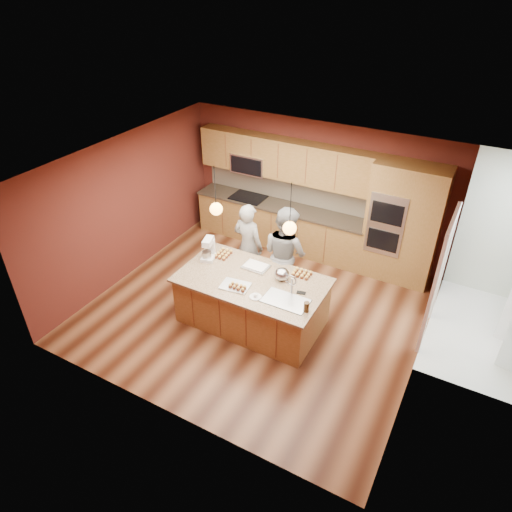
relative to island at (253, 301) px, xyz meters
The scene contains 24 objects.
floor 0.56m from the island, 106.50° to the left, with size 5.50×5.50×0.00m, color #3E1C0F.
ceiling 2.27m from the island, 106.50° to the left, with size 5.50×5.50×0.00m, color silver.
wall_back 2.96m from the island, 91.90° to the left, with size 5.50×5.50×0.00m, color #531F18.
wall_front 2.36m from the island, 92.44° to the right, with size 5.50×5.50×0.00m, color #531F18.
wall_left 3.00m from the island, behind, with size 5.00×5.00×0.00m, color #531F18.
wall_right 2.82m from the island, ahead, with size 5.00×5.00×0.00m, color #531F18.
cabinet_run 2.73m from the island, 106.79° to the left, with size 3.74×0.64×2.30m.
oven_column 3.14m from the island, 55.07° to the left, with size 1.30×0.62×2.30m.
doorway_trim 2.92m from the island, 22.92° to the left, with size 0.08×1.11×2.20m, color white, non-canonical shape.
pendant_left 1.68m from the island, behind, with size 0.20×0.20×0.80m.
pendant_right 1.67m from the island, ahead, with size 0.20×0.20×0.80m.
island is the anchor object (origin of this frame).
person_left 1.17m from the island, 123.16° to the left, with size 0.61×0.40×1.67m, color black.
person_right 1.04m from the island, 81.71° to the left, with size 0.87×0.68×1.80m, color slate.
stand_mixer 1.15m from the island, 169.48° to the left, with size 0.27×0.33×0.40m.
sheet_cake 0.57m from the island, 109.85° to the left, with size 0.43×0.32×0.05m.
cooling_rack 0.55m from the island, 118.14° to the right, with size 0.45×0.32×0.02m, color silver.
mixing_bowl 0.71m from the island, 30.40° to the left, with size 0.25×0.25×0.21m, color #AAACB0.
plate 0.63m from the island, 55.43° to the right, with size 0.19×0.19×0.01m, color white.
tumbler 1.23m from the island, 16.21° to the right, with size 0.08×0.08×0.16m, color #34200B.
phone 0.94m from the island, ahead, with size 0.14×0.08×0.01m, color black.
cupcakes_left 1.00m from the island, 154.40° to the left, with size 0.24×0.32×0.07m, color gold, non-canonical shape.
cupcakes_rack 0.59m from the island, 104.20° to the right, with size 0.29×0.15×0.07m, color gold, non-canonical shape.
cupcakes_right 0.94m from the island, 37.48° to the left, with size 0.32×0.24×0.07m, color gold, non-canonical shape.
Camera 1 is at (3.00, -5.51, 5.22)m, focal length 32.00 mm.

